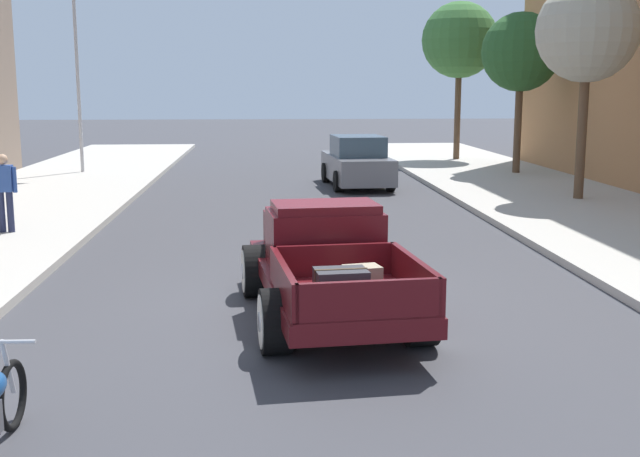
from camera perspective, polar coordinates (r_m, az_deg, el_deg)
name	(u,v)px	position (r m, az deg, el deg)	size (l,w,h in m)	color
ground_plane	(322,305)	(11.74, 0.12, -5.51)	(140.00, 140.00, 0.00)	#3D3D42
hotrod_truck_maroon	(326,261)	(11.13, 0.40, -2.38)	(2.50, 5.05, 1.58)	#510F14
car_background_grey	(357,163)	(25.60, 2.68, 4.73)	(2.08, 4.40, 1.65)	slate
pedestrian_sidewalk_left	(4,188)	(17.86, -21.79, 2.72)	(0.53, 0.22, 1.65)	#232847
flagpole	(81,12)	(30.00, -16.84, 14.68)	(1.74, 0.16, 9.16)	#B2B2B7
street_tree_second	(588,32)	(22.84, 18.72, 13.27)	(2.74, 2.74, 5.88)	brown
street_tree_third	(521,53)	(29.28, 14.28, 12.18)	(2.77, 2.77, 5.63)	brown
street_tree_farthest	(460,41)	(34.48, 10.03, 13.19)	(3.17, 3.17, 6.56)	brown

